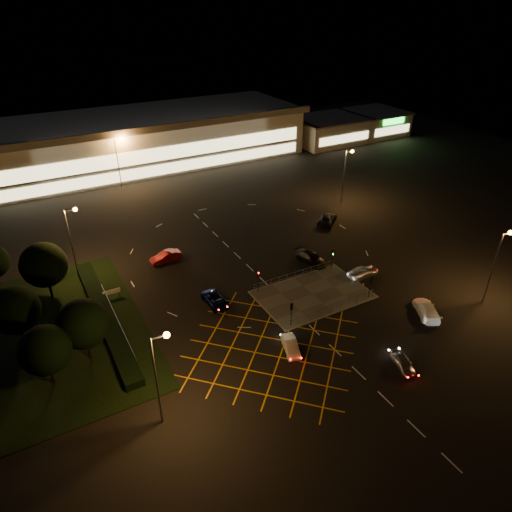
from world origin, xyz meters
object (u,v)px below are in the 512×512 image
signal_ne (332,255)px  car_circ_red (166,257)px  signal_se (370,282)px  car_left_blue (215,300)px  car_approach_white (427,309)px  car_far_dkgrey (311,258)px  signal_sw (291,310)px  signal_nw (258,277)px  car_queue_white (291,346)px  car_right_silver (363,272)px  car_near_silver (403,363)px  car_east_grey (327,219)px

signal_ne → car_circ_red: (-19.95, 13.57, -1.60)m
signal_se → car_left_blue: signal_se is taller
car_approach_white → car_circ_red: bearing=-21.4°
car_far_dkgrey → car_approach_white: (5.18, -17.23, -0.00)m
signal_sw → signal_nw: size_ratio=1.00×
car_left_blue → car_queue_white: bearing=-75.4°
signal_sw → car_far_dkgrey: signal_sw is taller
signal_nw → car_right_silver: bearing=-14.2°
car_right_silver → signal_ne: bearing=36.4°
signal_nw → car_approach_white: 21.28m
car_near_silver → car_far_dkgrey: bearing=97.1°
signal_nw → car_near_silver: bearing=-71.3°
signal_nw → car_far_dkgrey: size_ratio=0.59×
car_far_dkgrey → car_east_grey: bearing=32.1°
car_left_blue → car_east_grey: bearing=22.1°
car_approach_white → car_right_silver: bearing=-56.0°
car_near_silver → signal_sw: bearing=136.8°
signal_nw → car_queue_white: signal_nw is taller
car_left_blue → car_circ_red: bearing=95.6°
signal_se → car_left_blue: bearing=-24.6°
car_east_grey → signal_sw: bearing=95.6°
car_left_blue → car_far_dkgrey: (16.62, 2.71, 0.12)m
car_approach_white → signal_nw: bearing=-14.0°
signal_sw → signal_nw: same height
signal_sw → car_far_dkgrey: bearing=-133.9°
car_near_silver → car_left_blue: (-12.67, 19.86, 0.04)m
car_queue_white → car_right_silver: size_ratio=0.85×
car_right_silver → car_approach_white: car_right_silver is taller
signal_nw → car_approach_white: (15.75, -14.22, -1.60)m
car_east_grey → car_near_silver: bearing=117.2°
signal_se → signal_nw: size_ratio=1.00×
signal_se → signal_nw: bearing=-33.6°
signal_sw → car_near_silver: bearing=119.8°
car_near_silver → car_queue_white: size_ratio=0.91×
signal_se → car_far_dkgrey: 11.20m
car_near_silver → car_queue_white: car_queue_white is taller
car_left_blue → car_far_dkgrey: bearing=6.8°
signal_sw → car_circ_red: 23.03m
car_circ_red → signal_ne: bearing=48.5°
car_circ_red → car_approach_white: bearing=33.2°
signal_se → car_left_blue: size_ratio=0.67×
signal_nw → car_circ_red: size_ratio=0.68×
signal_ne → car_right_silver: signal_ne is taller
signal_nw → signal_se: bearing=-33.6°
signal_se → car_far_dkgrey: size_ratio=0.59×
signal_sw → car_left_blue: size_ratio=0.67×
car_left_blue → car_far_dkgrey: 16.84m
car_queue_white → car_near_silver: bearing=-23.2°
signal_se → signal_ne: (0.00, 7.99, 0.00)m
signal_ne → car_approach_white: size_ratio=0.59×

